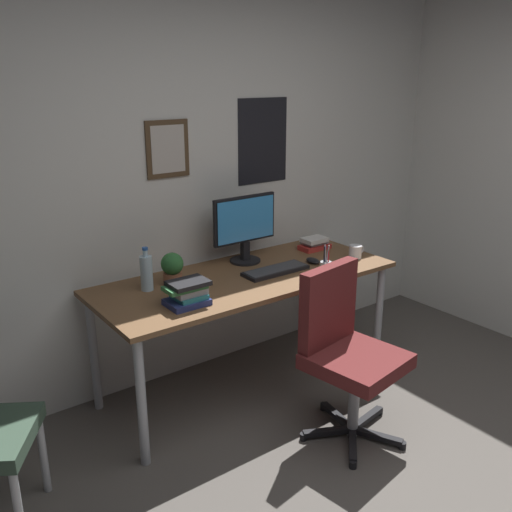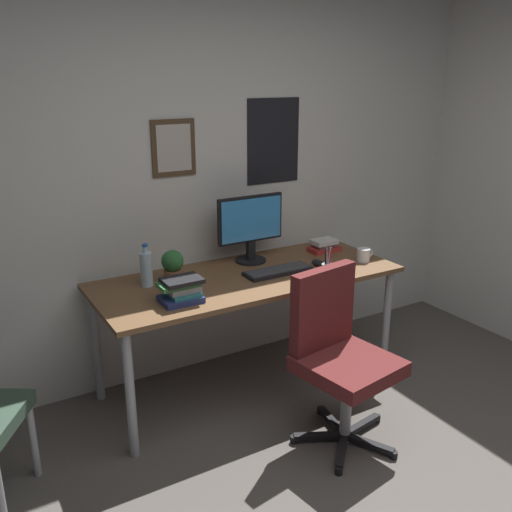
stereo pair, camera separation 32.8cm
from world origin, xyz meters
TOP-DOWN VIEW (x-y plane):
  - wall_back at (0.00, 2.15)m, footprint 4.40×0.10m
  - desk at (0.09, 1.69)m, footprint 1.87×0.75m
  - office_chair at (0.24, 0.99)m, footprint 0.57×0.57m
  - monitor at (0.24, 1.91)m, footprint 0.46×0.20m
  - keyboard at (0.27, 1.63)m, footprint 0.43×0.15m
  - computer_mouse at (0.57, 1.62)m, footprint 0.06×0.11m
  - water_bottle at (-0.50, 1.83)m, footprint 0.07×0.07m
  - coffee_mug_near at (0.88, 1.54)m, footprint 0.12×0.08m
  - potted_plant at (-0.35, 1.82)m, footprint 0.13×0.13m
  - pen_cup at (0.46, 1.39)m, footprint 0.07×0.07m
  - book_stack_left at (0.79, 1.84)m, footprint 0.22×0.14m
  - book_stack_right at (-0.42, 1.51)m, footprint 0.23×0.17m

SIDE VIEW (x-z plane):
  - office_chair at x=0.24m, z-range 0.05..1.00m
  - desk at x=0.09m, z-range 0.31..1.06m
  - keyboard at x=0.27m, z-range 0.75..0.78m
  - computer_mouse at x=0.57m, z-range 0.75..0.79m
  - book_stack_left at x=0.79m, z-range 0.75..0.84m
  - coffee_mug_near at x=0.88m, z-range 0.75..0.84m
  - pen_cup at x=0.46m, z-range 0.71..0.91m
  - book_stack_right at x=-0.42m, z-range 0.75..0.89m
  - potted_plant at x=-0.35m, z-range 0.76..0.95m
  - water_bottle at x=-0.50m, z-range 0.73..0.98m
  - monitor at x=0.24m, z-range 0.77..1.21m
  - wall_back at x=0.00m, z-range 0.00..2.60m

